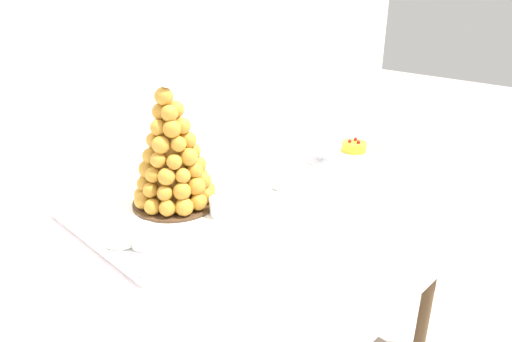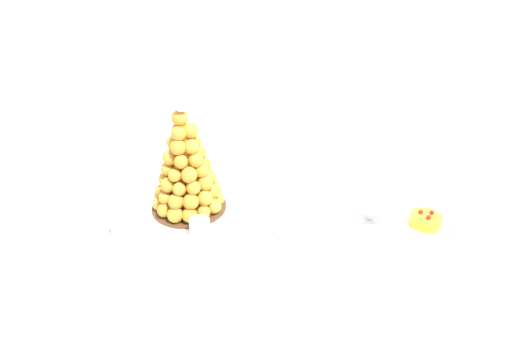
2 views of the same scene
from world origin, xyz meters
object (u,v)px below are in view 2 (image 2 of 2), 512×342
at_px(creme_brulee_ramekin, 120,217).
at_px(wine_glass, 161,152).
at_px(fruit_tart_plate, 425,223).
at_px(dessert_cup_left, 121,226).
at_px(dessert_cup_centre, 283,226).
at_px(macaron_goblet, 375,181).
at_px(serving_tray, 204,214).
at_px(dessert_cup_mid_left, 200,228).
at_px(croquembouche, 186,169).

height_order(creme_brulee_ramekin, wine_glass, wine_glass).
bearing_deg(fruit_tart_plate, dessert_cup_left, -179.28).
relative_size(fruit_tart_plate, wine_glass, 1.23).
bearing_deg(dessert_cup_centre, fruit_tart_plate, 3.15).
xyz_separation_m(dessert_cup_centre, macaron_goblet, (0.28, 0.06, 0.11)).
height_order(serving_tray, dessert_cup_mid_left, dessert_cup_mid_left).
distance_m(croquembouche, wine_glass, 0.24).
relative_size(dessert_cup_mid_left, creme_brulee_ramekin, 0.59).
bearing_deg(serving_tray, croquembouche, 144.09).
bearing_deg(wine_glass, croquembouche, -60.71).
bearing_deg(croquembouche, macaron_goblet, -8.09).
distance_m(serving_tray, dessert_cup_mid_left, 0.11).
relative_size(macaron_goblet, wine_glass, 1.57).
height_order(dessert_cup_left, creme_brulee_ramekin, dessert_cup_left).
bearing_deg(dessert_cup_mid_left, serving_tray, 88.88).
relative_size(dessert_cup_mid_left, dessert_cup_centre, 1.19).
relative_size(dessert_cup_mid_left, macaron_goblet, 0.26).
distance_m(dessert_cup_left, wine_glass, 0.35).
bearing_deg(macaron_goblet, croquembouche, 171.91).
height_order(dessert_cup_left, dessert_cup_mid_left, dessert_cup_left).
height_order(croquembouche, dessert_cup_left, croquembouche).
height_order(dessert_cup_left, dessert_cup_centre, dessert_cup_left).
bearing_deg(macaron_goblet, dessert_cup_mid_left, -173.09).
relative_size(serving_tray, fruit_tart_plate, 3.52).
distance_m(serving_tray, dessert_cup_centre, 0.26).
xyz_separation_m(croquembouche, macaron_goblet, (0.56, -0.08, -0.01)).
bearing_deg(dessert_cup_centre, macaron_goblet, 12.62).
bearing_deg(fruit_tart_plate, croquembouche, 170.76).
relative_size(dessert_cup_mid_left, fruit_tart_plate, 0.33).
xyz_separation_m(dessert_cup_mid_left, macaron_goblet, (0.52, 0.06, 0.11)).
xyz_separation_m(dessert_cup_left, dessert_cup_centre, (0.47, -0.01, -0.00)).
height_order(serving_tray, dessert_cup_left, dessert_cup_left).
relative_size(creme_brulee_ramekin, macaron_goblet, 0.44).
distance_m(serving_tray, croquembouche, 0.16).
height_order(fruit_tart_plate, wine_glass, wine_glass).
height_order(dessert_cup_mid_left, macaron_goblet, macaron_goblet).
bearing_deg(macaron_goblet, dessert_cup_left, -176.25).
relative_size(dessert_cup_centre, wine_glass, 0.34).
bearing_deg(dessert_cup_centre, croquembouche, 153.67).
height_order(serving_tray, dessert_cup_centre, dessert_cup_centre).
relative_size(croquembouche, creme_brulee_ramekin, 3.62).
relative_size(serving_tray, wine_glass, 4.33).
bearing_deg(macaron_goblet, wine_glass, 157.24).
distance_m(croquembouche, macaron_goblet, 0.57).
bearing_deg(wine_glass, creme_brulee_ramekin, -108.53).
relative_size(serving_tray, dessert_cup_mid_left, 10.67).
distance_m(macaron_goblet, fruit_tart_plate, 0.21).
relative_size(macaron_goblet, fruit_tart_plate, 1.27).
distance_m(serving_tray, fruit_tart_plate, 0.68).
bearing_deg(croquembouche, dessert_cup_mid_left, -72.87).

